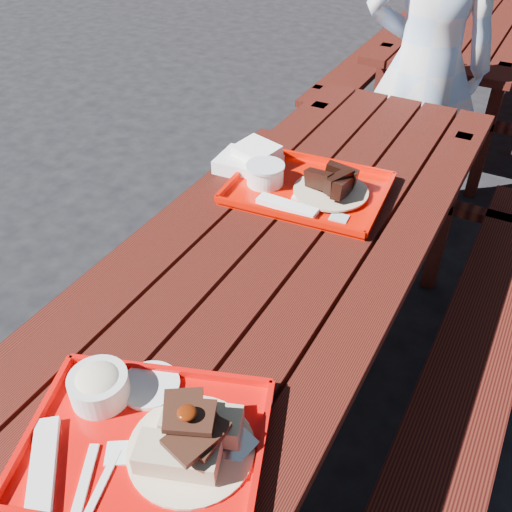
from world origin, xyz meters
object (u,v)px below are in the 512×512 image
picnic_table_near (280,296)px  person (425,68)px  picnic_table_far (475,39)px  far_tray (305,187)px  near_tray (147,426)px

picnic_table_near → person: bearing=89.6°
picnic_table_far → far_tray: (-0.06, -2.51, 0.21)m
picnic_table_near → person: size_ratio=1.48×
picnic_table_near → picnic_table_far: 2.80m
near_tray → far_tray: bearing=96.5°
picnic_table_far → near_tray: 3.49m
person → far_tray: bearing=69.5°
person → picnic_table_near: bearing=72.7°
picnic_table_near → picnic_table_far: size_ratio=1.00×
picnic_table_near → near_tray: size_ratio=4.32×
person → picnic_table_far: bearing=-106.5°
far_tray → near_tray: bearing=-83.5°
picnic_table_far → far_tray: 2.52m
picnic_table_near → near_tray: (0.05, -0.68, 0.22)m
picnic_table_near → far_tray: 0.37m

